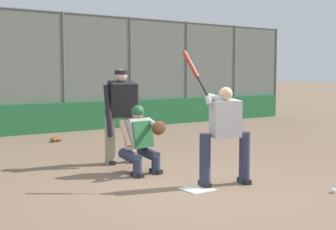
% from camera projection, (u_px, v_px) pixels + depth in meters
% --- Properties ---
extents(ground_plane, '(160.00, 160.00, 0.00)m').
position_uv_depth(ground_plane, '(197.00, 190.00, 7.05)').
color(ground_plane, '#7A604C').
extents(home_plate_marker, '(0.43, 0.43, 0.01)m').
position_uv_depth(home_plate_marker, '(197.00, 189.00, 7.05)').
color(home_plate_marker, white).
rests_on(home_plate_marker, ground_plane).
extents(backstop_fence, '(20.88, 0.08, 3.59)m').
position_uv_depth(backstop_fence, '(25.00, 69.00, 13.37)').
color(backstop_fence, '#515651').
rests_on(backstop_fence, ground_plane).
extents(padding_wall, '(20.38, 0.18, 0.88)m').
position_uv_depth(padding_wall, '(28.00, 119.00, 13.41)').
color(padding_wall, '#236638').
rests_on(padding_wall, ground_plane).
extents(batter_at_plate, '(0.87, 0.81, 2.11)m').
position_uv_depth(batter_at_plate, '(225.00, 132.00, 7.26)').
color(batter_at_plate, '#2D334C').
rests_on(batter_at_plate, ground_plane).
extents(catcher_behind_plate, '(0.66, 0.77, 1.20)m').
position_uv_depth(catcher_behind_plate, '(141.00, 138.00, 8.11)').
color(catcher_behind_plate, '#2D334C').
rests_on(catcher_behind_plate, ground_plane).
extents(umpire_home, '(0.74, 0.50, 1.82)m').
position_uv_depth(umpire_home, '(121.00, 113.00, 9.00)').
color(umpire_home, gray).
rests_on(umpire_home, ground_plane).
extents(fielding_glove_on_dirt, '(0.32, 0.25, 0.12)m').
position_uv_depth(fielding_glove_on_dirt, '(56.00, 139.00, 12.02)').
color(fielding_glove_on_dirt, brown).
rests_on(fielding_glove_on_dirt, ground_plane).
extents(baseball_loose, '(0.07, 0.07, 0.07)m').
position_uv_depth(baseball_loose, '(333.00, 190.00, 6.85)').
color(baseball_loose, white).
rests_on(baseball_loose, ground_plane).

